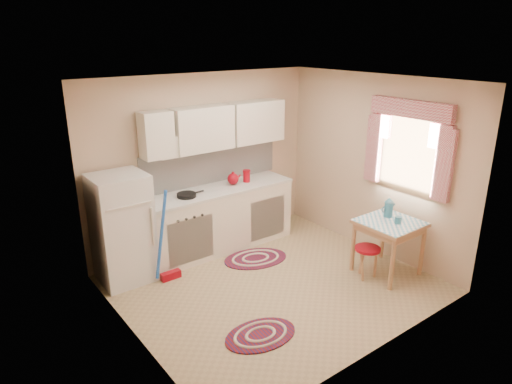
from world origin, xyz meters
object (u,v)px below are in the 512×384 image
fridge (122,229)px  stool (367,262)px  base_cabinets (219,220)px  table (387,247)px

fridge → stool: (2.48, -1.84, -0.49)m
base_cabinets → table: bearing=-55.6°
stool → table: bearing=-13.2°
base_cabinets → stool: (1.03, -1.89, -0.23)m
base_cabinets → stool: size_ratio=5.36×
base_cabinets → table: base_cabinets is taller
fridge → stool: size_ratio=3.33×
stool → fridge: bearing=143.5°
fridge → table: 3.40m
stool → base_cabinets: bearing=118.7°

